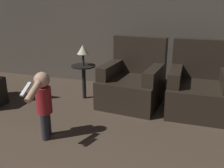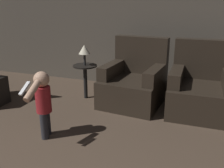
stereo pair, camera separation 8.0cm
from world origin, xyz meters
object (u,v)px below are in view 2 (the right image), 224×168
(armchair_left, at_px, (134,82))
(armchair_right, at_px, (201,89))
(lamp, at_px, (84,50))
(person_toddler, at_px, (43,100))

(armchair_left, xyz_separation_m, armchair_right, (0.96, 0.00, 0.00))
(lamp, bearing_deg, armchair_left, 4.75)
(lamp, bearing_deg, person_toddler, -85.86)
(armchair_right, relative_size, person_toddler, 1.26)
(armchair_right, distance_m, person_toddler, 2.14)
(armchair_left, relative_size, person_toddler, 1.26)
(armchair_right, bearing_deg, person_toddler, -140.81)
(armchair_left, height_order, armchair_right, same)
(person_toddler, xyz_separation_m, lamp, (-0.09, 1.28, 0.33))
(armchair_left, xyz_separation_m, lamp, (-0.79, -0.07, 0.46))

